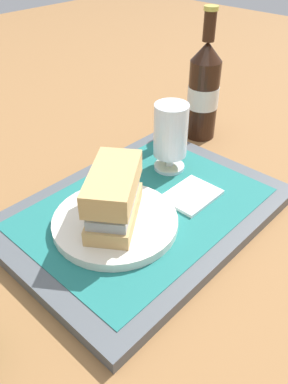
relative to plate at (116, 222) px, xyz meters
name	(u,v)px	position (x,y,z in m)	size (l,w,h in m)	color
ground_plane	(144,216)	(0.06, 0.00, -0.03)	(3.00, 3.00, 0.00)	olive
tray	(144,212)	(0.06, 0.00, -0.02)	(0.44, 0.32, 0.02)	#4C5156
placemat	(144,207)	(0.06, 0.00, -0.01)	(0.38, 0.27, 0.00)	#1E6B66
plate	(116,222)	(0.00, 0.00, 0.00)	(0.19, 0.19, 0.01)	silver
sandwich	(115,194)	(0.00, 0.00, 0.05)	(0.14, 0.13, 0.08)	tan
beer_glass	(171,134)	(0.18, 0.05, 0.06)	(0.06, 0.06, 0.12)	silver
napkin_folded	(191,195)	(0.14, -0.04, 0.00)	(0.09, 0.07, 0.01)	white
beer_bottle	(204,90)	(0.35, 0.10, 0.08)	(0.07, 0.07, 0.27)	black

